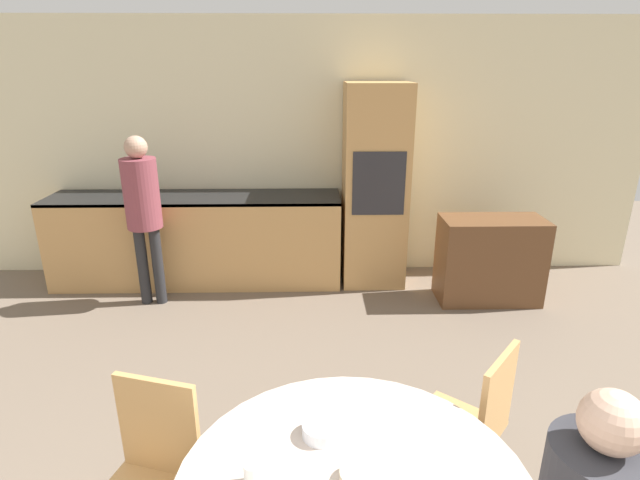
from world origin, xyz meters
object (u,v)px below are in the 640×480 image
Objects in this scene: chair_far_right at (474,422)px; bowl_centre at (360,476)px; oven_unit at (375,187)px; chair_far_left at (151,472)px; cup at (253,474)px; person_standing at (143,203)px; sideboard at (490,260)px; bowl_near at (322,430)px.

bowl_centre is (-0.62, -0.61, 0.28)m from chair_far_right.
oven_unit reaches higher than chair_far_right.
chair_far_right is (1.48, 0.29, 0.00)m from chair_far_left.
chair_far_right reaches higher than bowl_centre.
bowl_centre is at bearing -4.54° from chair_far_left.
cup is at bearing -18.15° from chair_far_right.
oven_unit is 3.58m from cup.
chair_far_left is at bearing 145.71° from cup.
chair_far_right is at bearing -45.82° from person_standing.
chair_far_left reaches higher than sideboard.
sideboard is at bearing 57.57° from cup.
chair_far_right is 0.89m from bowl_near.
person_standing is 17.25× the size of cup.
oven_unit is at bearing 82.28° from bowl_centre.
person_standing reaches higher than bowl_near.
bowl_centre is (0.86, -0.32, 0.28)m from chair_far_left.
person_standing is (-2.29, 2.36, 0.47)m from chair_far_right.
person_standing is 10.88× the size of bowl_centre.
chair_far_left is at bearing 172.73° from bowl_near.
chair_far_right is 3.32m from person_standing.
oven_unit reaches higher than bowl_centre.
cup is at bearing -179.03° from bowl_centre.
bowl_centre is at bearing -60.68° from person_standing.
sideboard is 6.11× the size of bowl_near.
chair_far_right is at bearing 26.88° from bowl_near.
sideboard is at bearing -160.83° from chair_far_right.
bowl_near is at bearing -100.49° from oven_unit.
bowl_near is 0.26m from bowl_centre.
cup reaches higher than bowl_near.
sideboard is at bearing 58.97° from bowl_near.
bowl_near is at bearing -121.03° from sideboard.
sideboard is 0.60× the size of person_standing.
chair_far_right reaches higher than sideboard.
sideboard is 3.24m from person_standing.
bowl_centre is at bearing 0.97° from cup.
oven_unit is at bearing -136.97° from chair_far_right.
cup is (-0.84, -3.48, -0.18)m from oven_unit.
person_standing is (-0.81, 2.64, 0.47)m from chair_far_left.
person_standing is at bearing 113.51° from cup.
sideboard is 3.56m from chair_far_left.
sideboard is at bearing 62.92° from bowl_centre.
bowl_near is (-0.75, -0.38, 0.29)m from chair_far_right.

